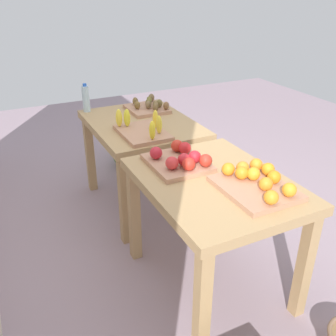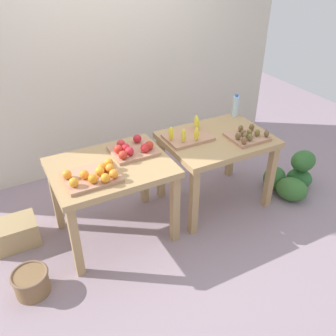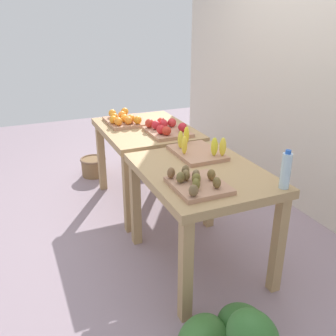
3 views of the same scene
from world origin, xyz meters
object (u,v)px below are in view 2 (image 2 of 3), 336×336
(banana_crate, at_px, (188,135))
(kiwi_bin, at_px, (248,136))
(apple_bin, at_px, (132,149))
(cardboard_produce_box, at_px, (15,233))
(orange_bin, at_px, (94,175))
(water_bottle, at_px, (236,106))
(display_table_right, at_px, (217,147))
(wicker_basket, at_px, (31,282))
(display_table_left, at_px, (111,176))
(watermelon_pile, at_px, (291,178))

(banana_crate, height_order, kiwi_bin, banana_crate)
(apple_bin, height_order, cardboard_produce_box, apple_bin)
(orange_bin, distance_m, water_bottle, 1.83)
(display_table_right, xyz_separation_m, wicker_basket, (-1.98, -0.35, -0.55))
(apple_bin, distance_m, cardboard_produce_box, 1.35)
(kiwi_bin, height_order, cardboard_produce_box, kiwi_bin)
(water_bottle, bearing_deg, apple_bin, -170.16)
(display_table_left, relative_size, orange_bin, 2.28)
(apple_bin, distance_m, wicker_basket, 1.39)
(apple_bin, distance_m, water_bottle, 1.34)
(display_table_left, xyz_separation_m, orange_bin, (-0.19, -0.15, 0.16))
(banana_crate, height_order, cardboard_produce_box, banana_crate)
(display_table_right, relative_size, kiwi_bin, 2.89)
(display_table_right, distance_m, wicker_basket, 2.08)
(display_table_right, height_order, banana_crate, banana_crate)
(display_table_left, relative_size, banana_crate, 2.36)
(kiwi_bin, height_order, wicker_basket, kiwi_bin)
(apple_bin, bearing_deg, banana_crate, 0.41)
(water_bottle, relative_size, wicker_basket, 0.83)
(display_table_left, bearing_deg, orange_bin, -142.70)
(cardboard_produce_box, bearing_deg, watermelon_pile, -11.01)
(display_table_right, xyz_separation_m, cardboard_produce_box, (-2.00, 0.30, -0.54))
(display_table_right, bearing_deg, banana_crate, 159.49)
(display_table_left, bearing_deg, wicker_basket, -157.86)
(orange_bin, relative_size, water_bottle, 1.84)
(orange_bin, xyz_separation_m, cardboard_produce_box, (-0.69, 0.45, -0.70))
(kiwi_bin, xyz_separation_m, water_bottle, (0.21, 0.49, 0.08))
(orange_bin, distance_m, banana_crate, 1.07)
(display_table_left, xyz_separation_m, wicker_basket, (-0.86, -0.35, -0.55))
(wicker_basket, bearing_deg, cardboard_produce_box, 92.12)
(orange_bin, relative_size, wicker_basket, 1.53)
(display_table_right, bearing_deg, orange_bin, -173.59)
(orange_bin, relative_size, kiwi_bin, 1.27)
(orange_bin, bearing_deg, apple_bin, 28.95)
(cardboard_produce_box, bearing_deg, apple_bin, -10.06)
(apple_bin, relative_size, watermelon_pile, 0.60)
(display_table_right, xyz_separation_m, water_bottle, (0.45, 0.33, 0.23))
(display_table_right, distance_m, orange_bin, 1.33)
(display_table_left, relative_size, display_table_right, 1.00)
(kiwi_bin, bearing_deg, watermelon_pile, -8.38)
(display_table_right, xyz_separation_m, banana_crate, (-0.27, 0.10, 0.15))
(wicker_basket, distance_m, cardboard_produce_box, 0.65)
(display_table_left, distance_m, water_bottle, 1.62)
(display_table_left, distance_m, kiwi_bin, 1.38)
(kiwi_bin, bearing_deg, banana_crate, 152.34)
(watermelon_pile, bearing_deg, banana_crate, 162.47)
(apple_bin, xyz_separation_m, banana_crate, (0.59, 0.00, -0.01))
(wicker_basket, bearing_deg, apple_bin, 21.98)
(kiwi_bin, relative_size, wicker_basket, 1.20)
(wicker_basket, bearing_deg, display_table_left, 22.14)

